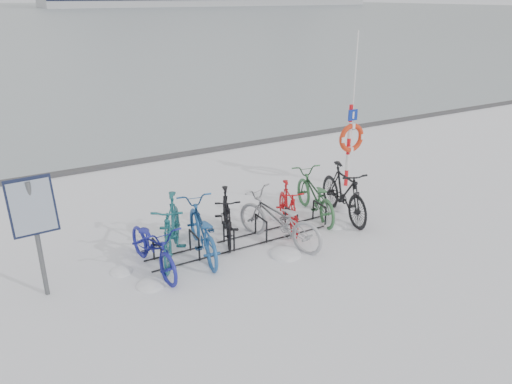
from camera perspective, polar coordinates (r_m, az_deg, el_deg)
ground at (r=9.94m, az=-1.23°, el=-5.73°), size 900.00×900.00×0.00m
quay_edge at (r=14.99m, az=-12.09°, el=3.64°), size 400.00×0.25×0.10m
bike_rack at (r=9.86m, az=-1.24°, el=-4.80°), size 4.00×0.48×0.46m
info_board at (r=8.35m, az=-24.11°, el=-2.24°), size 0.69×0.29×2.03m
lifebuoy_station at (r=12.58m, az=10.80°, el=6.10°), size 0.73×0.22×3.79m
bike_0 at (r=8.99m, az=-11.68°, el=-5.87°), size 0.81×1.90×0.97m
bike_1 at (r=9.33m, az=-9.66°, el=-3.95°), size 1.41×1.99×1.18m
bike_2 at (r=9.37m, az=-6.23°, el=-4.13°), size 1.00×2.05×1.03m
bike_3 at (r=9.91m, az=-3.38°, el=-2.55°), size 1.09×1.77×1.03m
bike_4 at (r=9.70m, az=2.61°, el=-2.97°), size 1.36×2.15×1.06m
bike_5 at (r=10.39m, az=3.72°, el=-1.53°), size 0.97×1.68×0.97m
bike_6 at (r=10.98m, az=6.71°, el=-0.18°), size 1.07×2.05×1.02m
bike_7 at (r=10.99m, az=10.02°, el=0.13°), size 0.92×2.06×1.20m
snow_drifts at (r=10.11m, az=1.56°, el=-5.24°), size 5.64×2.08×0.22m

